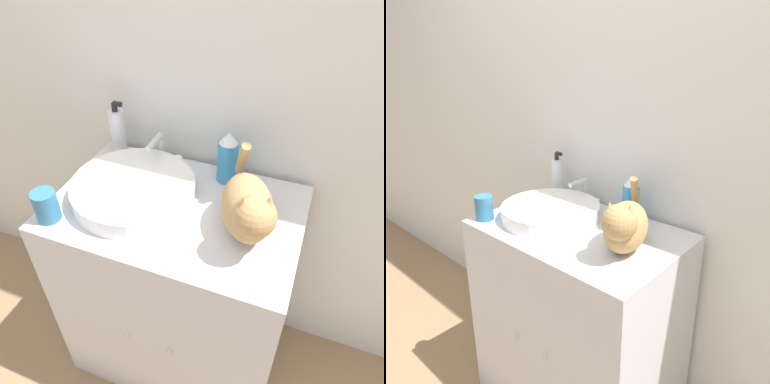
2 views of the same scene
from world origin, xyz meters
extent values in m
cube|color=silver|center=(0.00, 0.56, 1.25)|extent=(6.00, 0.05, 2.50)
cube|color=silver|center=(0.00, 0.26, 0.43)|extent=(0.79, 0.52, 0.86)
sphere|color=silver|center=(-0.08, 0.00, 0.47)|extent=(0.02, 0.02, 0.02)
sphere|color=silver|center=(0.08, 0.00, 0.47)|extent=(0.02, 0.02, 0.02)
cylinder|color=white|center=(-0.15, 0.26, 0.89)|extent=(0.40, 0.40, 0.06)
cylinder|color=silver|center=(-0.15, 0.47, 0.91)|extent=(0.02, 0.02, 0.11)
cylinder|color=silver|center=(-0.15, 0.42, 0.97)|extent=(0.02, 0.10, 0.02)
cylinder|color=white|center=(-0.21, 0.47, 0.88)|extent=(0.03, 0.03, 0.03)
cylinder|color=white|center=(-0.08, 0.47, 0.88)|extent=(0.03, 0.03, 0.03)
ellipsoid|color=tan|center=(0.23, 0.25, 0.94)|extent=(0.23, 0.28, 0.16)
sphere|color=tan|center=(0.27, 0.15, 1.00)|extent=(0.15, 0.15, 0.12)
cone|color=tan|center=(0.24, 0.14, 1.05)|extent=(0.05, 0.05, 0.04)
cone|color=tan|center=(0.29, 0.16, 1.05)|extent=(0.05, 0.05, 0.04)
cylinder|color=tan|center=(0.17, 0.38, 1.01)|extent=(0.07, 0.11, 0.15)
cylinder|color=silver|center=(-0.32, 0.47, 0.95)|extent=(0.06, 0.06, 0.17)
cylinder|color=black|center=(-0.32, 0.47, 1.05)|extent=(0.02, 0.02, 0.03)
cylinder|color=black|center=(-0.30, 0.47, 1.06)|extent=(0.03, 0.02, 0.02)
cylinder|color=#338CCC|center=(0.11, 0.46, 0.93)|extent=(0.07, 0.07, 0.15)
cone|color=white|center=(0.11, 0.46, 1.02)|extent=(0.06, 0.06, 0.04)
cylinder|color=teal|center=(-0.34, 0.07, 0.91)|extent=(0.07, 0.07, 0.10)
camera|label=1|loc=(0.37, -0.54, 1.64)|focal=35.00mm
camera|label=2|loc=(0.86, -0.71, 1.48)|focal=35.00mm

